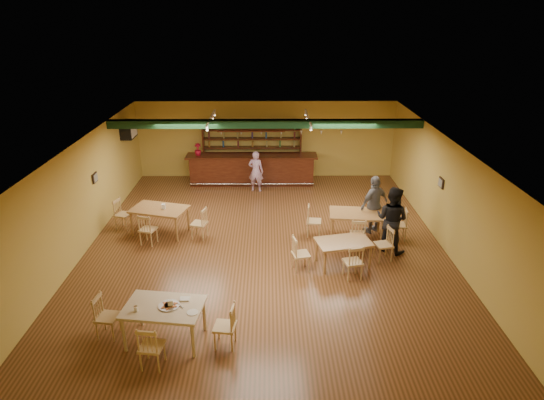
{
  "coord_description": "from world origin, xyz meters",
  "views": [
    {
      "loc": [
        0.08,
        -11.9,
        6.27
      ],
      "look_at": [
        0.19,
        0.6,
        1.15
      ],
      "focal_mm": 30.99,
      "sensor_mm": 36.0,
      "label": 1
    }
  ],
  "objects_px": {
    "bar_counter": "(252,169)",
    "patron_bar": "(256,171)",
    "dining_table_d": "(343,253)",
    "dining_table_a": "(160,221)",
    "dining_table_b": "(356,225)",
    "near_table": "(165,323)",
    "patron_right_a": "(392,219)"
  },
  "relations": [
    {
      "from": "near_table",
      "to": "dining_table_a",
      "type": "bearing_deg",
      "value": 110.76
    },
    {
      "from": "dining_table_d",
      "to": "near_table",
      "type": "distance_m",
      "value": 5.02
    },
    {
      "from": "dining_table_b",
      "to": "dining_table_d",
      "type": "height_order",
      "value": "dining_table_b"
    },
    {
      "from": "patron_bar",
      "to": "patron_right_a",
      "type": "bearing_deg",
      "value": 142.31
    },
    {
      "from": "dining_table_b",
      "to": "near_table",
      "type": "xyz_separation_m",
      "value": [
        -4.64,
        -4.62,
        0.02
      ]
    },
    {
      "from": "bar_counter",
      "to": "patron_right_a",
      "type": "xyz_separation_m",
      "value": [
        3.99,
        -5.45,
        0.37
      ]
    },
    {
      "from": "bar_counter",
      "to": "dining_table_d",
      "type": "relative_size",
      "value": 3.56
    },
    {
      "from": "patron_right_a",
      "to": "dining_table_d",
      "type": "bearing_deg",
      "value": 68.06
    },
    {
      "from": "dining_table_b",
      "to": "dining_table_d",
      "type": "bearing_deg",
      "value": -104.76
    },
    {
      "from": "dining_table_b",
      "to": "patron_right_a",
      "type": "bearing_deg",
      "value": -38.6
    },
    {
      "from": "dining_table_a",
      "to": "patron_bar",
      "type": "height_order",
      "value": "patron_bar"
    },
    {
      "from": "bar_counter",
      "to": "patron_right_a",
      "type": "height_order",
      "value": "patron_right_a"
    },
    {
      "from": "bar_counter",
      "to": "near_table",
      "type": "xyz_separation_m",
      "value": [
        -1.45,
        -9.27,
        -0.15
      ]
    },
    {
      "from": "dining_table_a",
      "to": "dining_table_b",
      "type": "bearing_deg",
      "value": 12.27
    },
    {
      "from": "dining_table_a",
      "to": "bar_counter",
      "type": "bearing_deg",
      "value": 74.5
    },
    {
      "from": "bar_counter",
      "to": "dining_table_b",
      "type": "distance_m",
      "value": 5.64
    },
    {
      "from": "bar_counter",
      "to": "patron_bar",
      "type": "distance_m",
      "value": 0.87
    },
    {
      "from": "bar_counter",
      "to": "dining_table_a",
      "type": "bearing_deg",
      "value": -121.09
    },
    {
      "from": "bar_counter",
      "to": "patron_bar",
      "type": "bearing_deg",
      "value": -78.14
    },
    {
      "from": "dining_table_b",
      "to": "patron_bar",
      "type": "height_order",
      "value": "patron_bar"
    },
    {
      "from": "dining_table_a",
      "to": "dining_table_b",
      "type": "relative_size",
      "value": 1.02
    },
    {
      "from": "dining_table_d",
      "to": "patron_bar",
      "type": "xyz_separation_m",
      "value": [
        -2.39,
        5.44,
        0.41
      ]
    },
    {
      "from": "dining_table_a",
      "to": "dining_table_d",
      "type": "height_order",
      "value": "dining_table_a"
    },
    {
      "from": "dining_table_d",
      "to": "near_table",
      "type": "xyz_separation_m",
      "value": [
        -4.02,
        -3.01,
        0.07
      ]
    },
    {
      "from": "bar_counter",
      "to": "near_table",
      "type": "bearing_deg",
      "value": -98.9
    },
    {
      "from": "dining_table_d",
      "to": "bar_counter",
      "type": "bearing_deg",
      "value": 99.46
    },
    {
      "from": "dining_table_a",
      "to": "dining_table_d",
      "type": "xyz_separation_m",
      "value": [
        5.17,
        -1.95,
        -0.05
      ]
    },
    {
      "from": "dining_table_b",
      "to": "patron_right_a",
      "type": "relative_size",
      "value": 0.83
    },
    {
      "from": "bar_counter",
      "to": "dining_table_d",
      "type": "height_order",
      "value": "bar_counter"
    },
    {
      "from": "dining_table_a",
      "to": "near_table",
      "type": "xyz_separation_m",
      "value": [
        1.15,
        -4.96,
        0.01
      ]
    },
    {
      "from": "dining_table_a",
      "to": "near_table",
      "type": "distance_m",
      "value": 5.09
    },
    {
      "from": "dining_table_a",
      "to": "dining_table_b",
      "type": "height_order",
      "value": "dining_table_a"
    }
  ]
}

